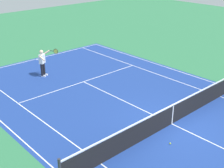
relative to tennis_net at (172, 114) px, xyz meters
name	(u,v)px	position (x,y,z in m)	size (l,w,h in m)	color
ground_plane	(172,124)	(0.00, 0.00, -0.49)	(60.00, 60.00, 0.00)	#2D7247
court_slab	(172,124)	(0.00, 0.00, -0.49)	(24.20, 11.40, 0.00)	navy
court_line_markings	(172,124)	(0.00, 0.00, -0.49)	(23.85, 11.05, 0.01)	white
tennis_net	(172,114)	(0.00, 0.00, 0.00)	(0.10, 11.70, 1.08)	#2D2D33
tennis_player_near	(43,62)	(8.74, 1.22, 0.44)	(0.84, 1.02, 1.70)	black
tennis_ball	(170,143)	(-0.92, 1.29, -0.46)	(0.07, 0.07, 0.07)	#CCE01E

